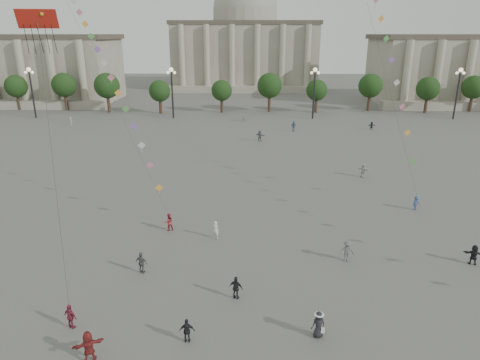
{
  "coord_description": "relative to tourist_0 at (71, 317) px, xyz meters",
  "views": [
    {
      "loc": [
        0.98,
        -21.47,
        17.23
      ],
      "look_at": [
        0.4,
        12.0,
        5.78
      ],
      "focal_mm": 32.0,
      "sensor_mm": 36.0,
      "label": 1
    }
  ],
  "objects": [
    {
      "name": "ground",
      "position": [
        9.8,
        -0.41,
        -0.82
      ],
      "size": [
        360.0,
        360.0,
        0.0
      ],
      "primitive_type": "plane",
      "color": "#5C5956",
      "rests_on": "ground"
    },
    {
      "name": "hall_central",
      "position": [
        9.8,
        128.81,
        13.41
      ],
      "size": [
        48.3,
        34.3,
        35.5
      ],
      "color": "gray",
      "rests_on": "ground"
    },
    {
      "name": "tree_row",
      "position": [
        9.8,
        77.59,
        4.57
      ],
      "size": [
        137.12,
        5.12,
        8.0
      ],
      "color": "#37251B",
      "rests_on": "ground"
    },
    {
      "name": "lamp_post_far_west",
      "position": [
        -35.2,
        69.59,
        6.53
      ],
      "size": [
        2.0,
        0.9,
        10.65
      ],
      "color": "#262628",
      "rests_on": "ground"
    },
    {
      "name": "lamp_post_mid_west",
      "position": [
        -5.2,
        69.59,
        6.53
      ],
      "size": [
        2.0,
        0.9,
        10.65
      ],
      "color": "#262628",
      "rests_on": "ground"
    },
    {
      "name": "lamp_post_mid_east",
      "position": [
        24.8,
        69.59,
        6.53
      ],
      "size": [
        2.0,
        0.9,
        10.65
      ],
      "color": "#262628",
      "rests_on": "ground"
    },
    {
      "name": "lamp_post_far_east",
      "position": [
        54.8,
        69.59,
        6.53
      ],
      "size": [
        2.0,
        0.9,
        10.65
      ],
      "color": "#262628",
      "rests_on": "ground"
    },
    {
      "name": "person_crowd_0",
      "position": [
        19.42,
        56.94,
        0.11
      ],
      "size": [
        1.19,
        0.87,
        1.88
      ],
      "primitive_type": "imported",
      "rotation": [
        0.0,
        0.0,
        0.42
      ],
      "color": "#3A5A82",
      "rests_on": "ground"
    },
    {
      "name": "person_crowd_3",
      "position": [
        28.63,
        8.24,
        0.0
      ],
      "size": [
        1.61,
        0.93,
        1.65
      ],
      "primitive_type": "imported",
      "rotation": [
        0.0,
        0.0,
        2.84
      ],
      "color": "black",
      "rests_on": "ground"
    },
    {
      "name": "person_crowd_4",
      "position": [
        10.02,
        66.31,
        -0.01
      ],
      "size": [
        1.06,
        1.57,
        1.63
      ],
      "primitive_type": "imported",
      "rotation": [
        0.0,
        0.0,
        4.29
      ],
      "color": "#BCBBB7",
      "rests_on": "ground"
    },
    {
      "name": "person_crowd_6",
      "position": [
        18.76,
        8.52,
        0.07
      ],
      "size": [
        1.2,
        0.73,
        1.8
      ],
      "primitive_type": "imported",
      "rotation": [
        0.0,
        0.0,
        0.06
      ],
      "color": "#5C5C60",
      "rests_on": "ground"
    },
    {
      "name": "person_crowd_7",
      "position": [
        25.51,
        29.9,
        0.08
      ],
      "size": [
        1.54,
        1.6,
        1.82
      ],
      "primitive_type": "imported",
      "rotation": [
        0.0,
        0.0,
        2.32
      ],
      "color": "silver",
      "rests_on": "ground"
    },
    {
      "name": "person_crowd_9",
      "position": [
        34.33,
        58.39,
        -0.06
      ],
      "size": [
        1.46,
        0.6,
        1.54
      ],
      "primitive_type": "imported",
      "rotation": [
        0.0,
        0.0,
        0.1
      ],
      "color": "black",
      "rests_on": "ground"
    },
    {
      "name": "person_crowd_10",
      "position": [
        -24.36,
        61.8,
        -0.0
      ],
      "size": [
        0.66,
        0.72,
        1.65
      ],
      "primitive_type": "imported",
      "rotation": [
        0.0,
        0.0,
        2.17
      ],
      "color": "silver",
      "rests_on": "ground"
    },
    {
      "name": "person_crowd_12",
      "position": [
        12.91,
        49.1,
        0.09
      ],
      "size": [
        1.73,
        1.38,
        1.84
      ],
      "primitive_type": "imported",
      "rotation": [
        0.0,
        0.0,
        2.57
      ],
      "color": "slate",
      "rests_on": "ground"
    },
    {
      "name": "person_crowd_13",
      "position": [
        8.03,
        12.41,
        0.01
      ],
      "size": [
        0.72,
        0.62,
        1.66
      ],
      "primitive_type": "imported",
      "rotation": [
        0.0,
        0.0,
        2.7
      ],
      "color": "white",
      "rests_on": "ground"
    },
    {
      "name": "tourist_0",
      "position": [
        0.0,
        0.0,
        0.0
      ],
      "size": [
        1.04,
        0.79,
        1.65
      ],
      "primitive_type": "imported",
      "rotation": [
        0.0,
        0.0,
        2.68
      ],
      "color": "maroon",
      "rests_on": "ground"
    },
    {
      "name": "tourist_1",
      "position": [
        10.08,
        3.28,
        0.02
      ],
      "size": [
        1.07,
        0.75,
        1.68
      ],
      "primitive_type": "imported",
      "rotation": [
        0.0,
        0.0,
        2.75
      ],
      "color": "black",
      "rests_on": "ground"
    },
    {
      "name": "tourist_2",
      "position": [
        2.1,
        -2.74,
        0.11
      ],
      "size": [
        1.79,
        1.28,
        1.86
      ],
      "primitive_type": "imported",
      "rotation": [
        0.0,
        0.0,
        3.61
      ],
      "color": "maroon",
      "rests_on": "ground"
    },
    {
      "name": "tourist_3",
      "position": [
        2.85,
        6.5,
        0.03
      ],
      "size": [
        1.08,
        0.72,
        1.71
      ],
      "primitive_type": "imported",
      "rotation": [
        0.0,
        0.0,
        2.81
      ],
      "color": "#58585C",
      "rests_on": "ground"
    },
    {
      "name": "tourist_4",
      "position": [
        7.33,
        -1.14,
        -0.05
      ],
      "size": [
        0.92,
        0.4,
        1.55
      ],
      "primitive_type": "imported",
      "rotation": [
        0.0,
        0.0,
        3.17
      ],
      "color": "black",
      "rests_on": "ground"
    },
    {
      "name": "kite_flyer_0",
      "position": [
        3.6,
        13.98,
        0.0
      ],
      "size": [
        1.0,
        0.91,
        1.66
      ],
      "primitive_type": "imported",
      "rotation": [
        0.0,
        0.0,
        3.59
      ],
      "color": "#9F2B38",
      "rests_on": "ground"
    },
    {
      "name": "kite_flyer_1",
      "position": [
        28.2,
        19.2,
        -0.05
      ],
      "size": [
        1.16,
        1.0,
        1.55
      ],
      "primitive_type": "imported",
      "rotation": [
        0.0,
        0.0,
        0.52
      ],
      "color": "#384B7E",
      "rests_on": "ground"
    },
    {
      "name": "hat_person",
      "position": [
        15.09,
        -0.53,
        0.06
      ],
      "size": [
        0.95,
        0.76,
        1.7
      ],
      "color": "black",
      "rests_on": "ground"
    },
    {
      "name": "dragon_kite",
      "position": [
        -1.04,
        3.49,
        16.39
      ],
      "size": [
        2.26,
        2.21,
        17.15
      ],
      "color": "#B21C13",
      "rests_on": "ground"
    }
  ]
}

